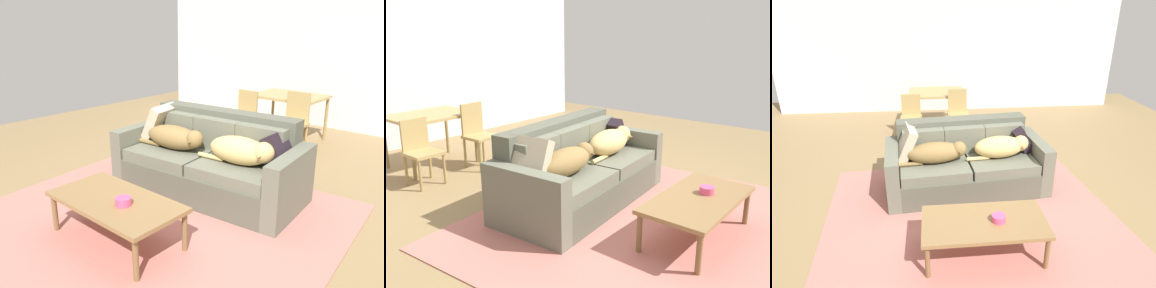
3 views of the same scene
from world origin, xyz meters
TOP-DOWN VIEW (x-y plane):
  - ground_plane at (0.00, 0.00)m, footprint 10.00×10.00m
  - back_partition at (0.00, 4.00)m, footprint 8.00×0.12m
  - area_rug at (0.01, -0.71)m, footprint 3.81×3.60m
  - couch at (0.01, 0.21)m, footprint 2.25×1.17m
  - dog_on_left_cushion at (-0.39, 0.04)m, footprint 0.92×0.40m
  - dog_on_right_cushion at (0.50, 0.12)m, footprint 0.87×0.40m
  - throw_pillow_by_left_arm at (-0.82, 0.20)m, footprint 0.39×0.52m
  - throw_pillow_by_right_arm at (0.82, 0.34)m, footprint 0.33×0.39m
  - coffee_table at (0.05, -1.21)m, footprint 1.27×0.66m
  - bowl_on_coffee_table at (0.19, -1.23)m, footprint 0.14×0.14m
  - dining_table at (-0.34, 2.73)m, footprint 1.11×0.86m
  - dining_chair_near_left at (-0.84, 2.15)m, footprint 0.40×0.40m
  - dining_chair_near_right at (0.06, 2.15)m, footprint 0.41×0.41m

SIDE VIEW (x-z plane):
  - ground_plane at x=0.00m, z-range 0.00..0.00m
  - area_rug at x=0.01m, z-range 0.00..0.01m
  - couch at x=0.01m, z-range -0.11..0.82m
  - coffee_table at x=0.05m, z-range 0.17..0.59m
  - bowl_on_coffee_table at x=0.19m, z-range 0.42..0.49m
  - dining_chair_near_left at x=-0.84m, z-range 0.05..0.90m
  - dining_chair_near_right at x=0.06m, z-range 0.06..0.98m
  - dog_on_left_cushion at x=-0.39m, z-range 0.49..0.77m
  - dog_on_right_cushion at x=0.50m, z-range 0.49..0.79m
  - throw_pillow_by_right_arm at x=0.82m, z-range 0.46..0.86m
  - dining_table at x=-0.34m, z-range 0.30..1.07m
  - throw_pillow_by_left_arm at x=-0.82m, z-range 0.46..0.94m
  - back_partition at x=0.00m, z-range 0.00..2.70m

